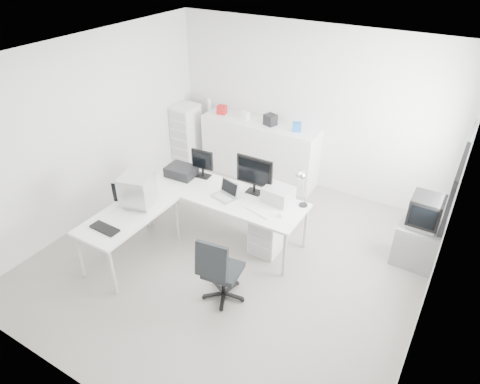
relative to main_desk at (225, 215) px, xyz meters
The scene contains 30 objects.
floor 0.66m from the main_desk, 46.09° to the right, with size 5.00×5.00×0.01m, color #B5AEA2.
ceiling 2.48m from the main_desk, 46.09° to the right, with size 5.00×5.00×0.01m, color white.
back_wall 2.38m from the main_desk, 79.95° to the left, with size 5.00×0.02×2.80m, color silver.
left_wall 2.39m from the main_desk, 169.64° to the right, with size 0.02×5.00×2.80m, color silver.
right_wall 3.08m from the main_desk, ahead, with size 0.02×5.00×2.80m, color silver.
window 3.21m from the main_desk, 15.87° to the left, with size 0.02×1.20×1.10m, color white, non-canonical shape.
wall_picture 3.24m from the main_desk, ahead, with size 0.04×0.90×0.60m, color black, non-canonical shape.
main_desk is the anchor object (origin of this frame).
side_desk 1.39m from the main_desk, 127.69° to the right, with size 0.70×1.40×0.75m, color white, non-canonical shape.
drawer_pedestal 0.71m from the main_desk, ahead, with size 0.40×0.50×0.60m, color white.
inkjet_printer 0.97m from the main_desk, behind, with size 0.44×0.34×0.16m, color black.
lcd_monitor_small 0.85m from the main_desk, 155.56° to the left, with size 0.35×0.20×0.44m, color black, non-canonical shape.
lcd_monitor_large 0.79m from the main_desk, 35.54° to the left, with size 0.56×0.22×0.58m, color black, non-canonical shape.
laptop 0.51m from the main_desk, 63.43° to the right, with size 0.36×0.37×0.24m, color #B7B7BA, non-canonical shape.
white_keyboard 0.77m from the main_desk, 12.99° to the right, with size 0.41×0.13×0.02m, color white.
white_mouse 1.04m from the main_desk, ahead, with size 0.07×0.07×0.07m, color white.
laser_printer 0.92m from the main_desk, 16.35° to the left, with size 0.38×0.33×0.22m, color #B1B1B1.
desk_lamp 1.29m from the main_desk, 15.26° to the left, with size 0.15×0.15×0.46m, color silver, non-canonical shape.
crt_monitor 1.36m from the main_desk, 135.00° to the right, with size 0.44×0.44×0.50m, color #B7B7BA, non-canonical shape.
black_keyboard 1.77m from the main_desk, 119.54° to the right, with size 0.40×0.16×0.03m, color black.
office_chair 1.27m from the main_desk, 58.35° to the right, with size 0.55×0.55×0.96m, color #232527, non-canonical shape.
tv_cabinet 2.73m from the main_desk, 17.90° to the left, with size 0.56×0.46×0.62m, color gray.
crt_tv 2.77m from the main_desk, 17.90° to the left, with size 0.50×0.48×0.45m, color black, non-canonical shape.
sideboard 1.91m from the main_desk, 103.20° to the left, with size 2.17×0.54×1.09m, color white.
clutter_box_a 2.36m from the main_desk, 123.69° to the left, with size 0.16×0.14×0.16m, color red.
clutter_box_b 2.14m from the main_desk, 111.64° to the left, with size 0.14×0.12×0.14m, color white.
clutter_box_c 2.03m from the main_desk, 97.21° to the left, with size 0.19×0.17×0.19m, color black.
clutter_box_d 2.03m from the main_desk, 81.83° to the left, with size 0.15×0.13×0.15m, color blue.
clutter_bottle 2.57m from the main_desk, 129.05° to the left, with size 0.07×0.07×0.22m, color white.
filing_cabinet 2.51m from the main_desk, 139.59° to the left, with size 0.41×0.49×1.18m, color white.
Camera 1 is at (2.49, -3.97, 4.05)m, focal length 32.00 mm.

